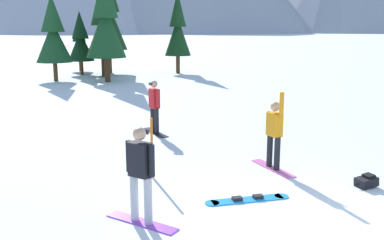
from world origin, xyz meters
name	(u,v)px	position (x,y,z in m)	size (l,w,h in m)	color
ground_plane	(311,227)	(0.00, 0.00, 0.00)	(800.00, 800.00, 0.00)	white
snowboarder_foreground	(140,173)	(-3.07, 0.04, 0.97)	(1.44, 0.99, 1.81)	#993FD8
snowboarder_midground	(274,133)	(-0.24, 3.30, 0.94)	(0.97, 1.54, 1.99)	pink
snowboarder_background	(154,105)	(-3.71, 6.97, 0.94)	(1.05, 1.46, 1.78)	black
loose_snowboard_near_right	(248,199)	(-1.04, 1.21, 0.02)	(1.84, 0.80, 0.09)	#1E8CD8
backpack_black	(367,181)	(1.69, 2.11, 0.13)	(0.55, 0.49, 0.30)	black
trail_marker_pole	(152,148)	(-3.20, 2.54, 0.72)	(0.06, 0.06, 1.45)	orange
pine_tree_twin	(102,28)	(-9.39, 23.33, 3.39)	(2.38, 2.38, 6.21)	#472D19
pine_tree_broad	(107,15)	(-9.57, 25.85, 4.32)	(2.80, 2.80, 7.92)	#472D19
pine_tree_tall	(79,43)	(-12.16, 27.07, 2.20)	(1.61, 1.61, 4.03)	#472D19
pine_tree_young	(105,21)	(-8.46, 20.49, 3.82)	(2.46, 2.46, 7.01)	#472D19
pine_tree_short	(80,40)	(-11.31, 24.58, 2.49)	(1.89, 1.89, 4.57)	#472D19
pine_tree_slender	(53,34)	(-11.96, 20.86, 3.00)	(2.30, 2.30, 5.50)	#472D19
pine_tree_leaning	(178,29)	(-4.35, 25.81, 3.28)	(1.95, 1.95, 6.04)	#472D19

